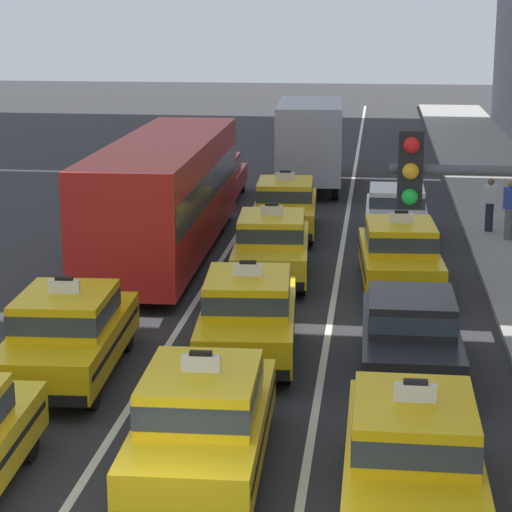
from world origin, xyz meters
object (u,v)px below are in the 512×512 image
at_px(taxi_center_fourth, 285,206).
at_px(taxi_right_nearest, 413,453).
at_px(box_truck_center_fifth, 310,141).
at_px(sedan_right_fourth, 396,212).
at_px(sedan_right_second, 410,332).
at_px(taxi_right_third, 400,254).
at_px(sedan_left_fourth, 217,175).
at_px(bus_left_third, 165,191).
at_px(taxi_center_third, 272,245).
at_px(taxi_left_second, 68,332).
at_px(pedestrian_near_crosswalk, 490,205).
at_px(taxi_center_nearest, 203,419).
at_px(taxi_center_second, 248,313).
at_px(pedestrian_by_storefront, 509,209).

xyz_separation_m(taxi_center_fourth, taxi_right_nearest, (3.29, -17.10, 0.00)).
distance_m(box_truck_center_fifth, sedan_right_fourth, 9.12).
height_order(sedan_right_second, taxi_right_third, taxi_right_third).
relative_size(sedan_left_fourth, taxi_right_third, 0.93).
height_order(bus_left_third, taxi_right_nearest, bus_left_third).
distance_m(taxi_center_third, taxi_right_third, 3.22).
height_order(taxi_left_second, pedestrian_near_crosswalk, taxi_left_second).
height_order(taxi_left_second, taxi_center_nearest, same).
relative_size(taxi_center_second, taxi_center_fourth, 1.01).
height_order(taxi_center_third, taxi_center_fourth, same).
relative_size(sedan_left_fourth, box_truck_center_fifth, 0.62).
xyz_separation_m(taxi_center_nearest, sedan_right_fourth, (3.01, 15.94, -0.03)).
xyz_separation_m(taxi_right_third, pedestrian_by_storefront, (3.20, 5.14, 0.15)).
bearing_deg(taxi_right_third, pedestrian_by_storefront, 58.10).
xyz_separation_m(taxi_center_third, pedestrian_near_crosswalk, (5.94, 5.66, 0.08)).
relative_size(taxi_left_second, bus_left_third, 0.41).
relative_size(taxi_center_second, taxi_right_third, 1.00).
relative_size(taxi_right_nearest, pedestrian_near_crosswalk, 2.86).
relative_size(taxi_center_third, taxi_right_nearest, 1.02).
xyz_separation_m(bus_left_third, sedan_right_second, (6.38, -8.58, -0.97)).
relative_size(taxi_left_second, pedestrian_near_crosswalk, 2.91).
bearing_deg(sedan_left_fourth, taxi_center_nearest, -81.57).
xyz_separation_m(taxi_center_fourth, pedestrian_by_storefront, (6.50, -0.55, 0.15)).
height_order(taxi_right_nearest, taxi_right_third, same).
relative_size(taxi_center_second, pedestrian_near_crosswalk, 2.93).
bearing_deg(taxi_right_nearest, taxi_center_fourth, 100.89).
xyz_separation_m(bus_left_third, pedestrian_by_storefront, (9.48, 2.62, -0.79)).
bearing_deg(taxi_right_nearest, sedan_left_fourth, 105.44).
xyz_separation_m(bus_left_third, taxi_center_nearest, (3.26, -13.14, -0.94)).
distance_m(sedan_right_second, sedan_right_fourth, 11.37).
bearing_deg(box_truck_center_fifth, sedan_right_fourth, -69.92).
xyz_separation_m(sedan_right_fourth, pedestrian_near_crosswalk, (2.77, 0.90, 0.11)).
distance_m(taxi_center_nearest, pedestrian_by_storefront, 16.95).
height_order(box_truck_center_fifth, pedestrian_by_storefront, box_truck_center_fifth).
bearing_deg(taxi_center_second, taxi_center_fourth, 91.45).
relative_size(bus_left_third, taxi_center_nearest, 2.44).
distance_m(taxi_center_nearest, taxi_right_nearest, 3.11).
height_order(sedan_right_fourth, pedestrian_by_storefront, pedestrian_by_storefront).
bearing_deg(taxi_center_nearest, pedestrian_near_crosswalk, 71.05).
distance_m(bus_left_third, taxi_center_second, 8.52).
bearing_deg(bus_left_third, taxi_center_second, -67.39).
bearing_deg(taxi_right_nearest, sedan_right_second, 88.77).
distance_m(taxi_center_fourth, taxi_right_third, 6.58).
height_order(bus_left_third, taxi_right_third, bus_left_third).
distance_m(sedan_right_second, pedestrian_by_storefront, 11.62).
bearing_deg(sedan_left_fourth, box_truck_center_fifth, 40.76).
bearing_deg(pedestrian_by_storefront, taxi_left_second, -127.92).
bearing_deg(taxi_right_third, bus_left_third, 158.15).
height_order(taxi_center_fourth, box_truck_center_fifth, box_truck_center_fifth).
bearing_deg(taxi_center_fourth, taxi_center_third, -88.55).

